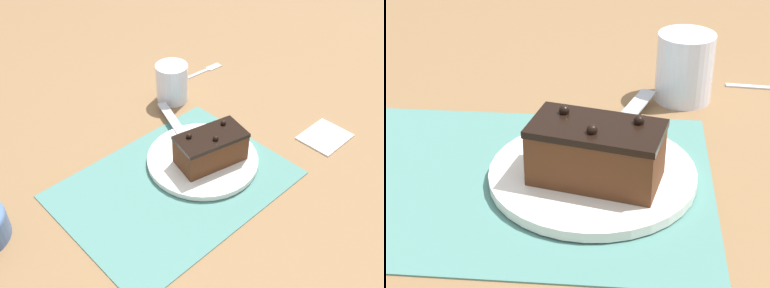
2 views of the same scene
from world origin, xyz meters
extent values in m
plane|color=olive|center=(0.00, 0.00, 0.00)|extent=(3.00, 3.00, 0.00)
cube|color=slate|center=(0.00, 0.00, 0.00)|extent=(0.46, 0.34, 0.00)
cylinder|color=white|center=(0.09, 0.01, 0.01)|extent=(0.24, 0.24, 0.01)
cube|color=#512D19|center=(0.09, -0.01, 0.05)|extent=(0.16, 0.11, 0.06)
cube|color=black|center=(0.09, -0.01, 0.08)|extent=(0.16, 0.11, 0.01)
sphere|color=black|center=(0.06, 0.02, 0.09)|extent=(0.01, 0.01, 0.01)
sphere|color=black|center=(0.09, -0.03, 0.09)|extent=(0.01, 0.01, 0.01)
sphere|color=black|center=(0.14, 0.00, 0.09)|extent=(0.01, 0.01, 0.01)
cube|color=black|center=(0.09, 0.04, 0.02)|extent=(0.04, 0.08, 0.01)
cube|color=#B7BABF|center=(0.13, 0.15, 0.02)|extent=(0.08, 0.16, 0.00)
cylinder|color=white|center=(0.21, 0.24, 0.05)|extent=(0.08, 0.08, 0.10)
cube|color=white|center=(0.36, -0.13, 0.00)|extent=(0.11, 0.09, 0.01)
cube|color=#B7BABF|center=(0.33, 0.29, 0.00)|extent=(0.11, 0.02, 0.01)
cube|color=#B7BABF|center=(0.40, 0.28, 0.00)|extent=(0.05, 0.03, 0.01)
camera|label=1|loc=(-0.43, -0.51, 0.66)|focal=42.00mm
camera|label=2|loc=(0.13, -0.62, 0.41)|focal=60.00mm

